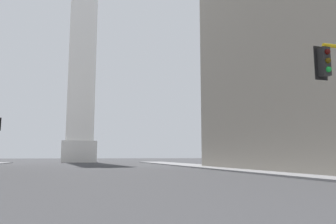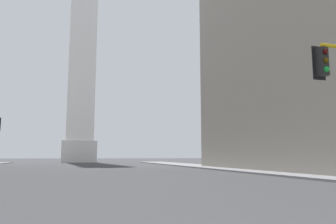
{
  "view_description": "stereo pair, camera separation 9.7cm",
  "coord_description": "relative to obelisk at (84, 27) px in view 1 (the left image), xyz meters",
  "views": [
    {
      "loc": [
        -0.21,
        -1.68,
        1.42
      ],
      "look_at": [
        16.02,
        57.81,
        9.72
      ],
      "focal_mm": 35.0,
      "sensor_mm": 36.0,
      "label": 1
    },
    {
      "loc": [
        -0.12,
        -1.7,
        1.42
      ],
      "look_at": [
        16.02,
        57.81,
        9.72
      ],
      "focal_mm": 35.0,
      "sensor_mm": 36.0,
      "label": 2
    }
  ],
  "objects": [
    {
      "name": "obelisk",
      "position": [
        0.0,
        0.0,
        0.0
      ],
      "size": [
        7.48,
        7.48,
        66.07
      ],
      "color": "silver",
      "rests_on": "ground_plane"
    },
    {
      "name": "sidewalk_right",
      "position": [
        15.62,
        -48.29,
        -31.78
      ],
      "size": [
        5.0,
        90.54,
        0.15
      ],
      "primitive_type": "cube",
      "color": "slate",
      "rests_on": "ground_plane"
    }
  ]
}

